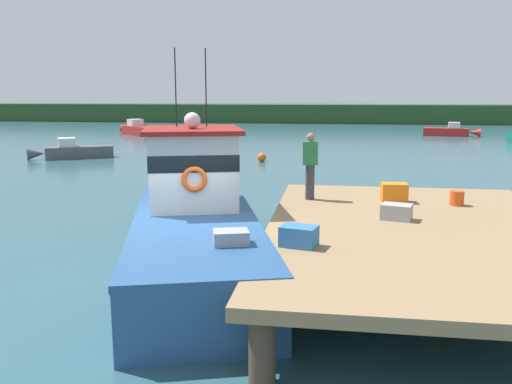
# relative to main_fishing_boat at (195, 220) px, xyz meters

# --- Properties ---
(ground_plane) EXTENTS (200.00, 200.00, 0.00)m
(ground_plane) POSITION_rel_main_fishing_boat_xyz_m (-0.04, -0.67, -1.01)
(ground_plane) COLOR #2D5660
(dock) EXTENTS (6.00, 9.00, 1.20)m
(dock) POSITION_rel_main_fishing_boat_xyz_m (4.76, -0.67, 0.07)
(dock) COLOR #4C3D2D
(dock) RESTS_ON ground
(main_fishing_boat) EXTENTS (4.70, 9.91, 4.80)m
(main_fishing_boat) POSITION_rel_main_fishing_boat_xyz_m (0.00, 0.00, 0.00)
(main_fishing_boat) COLOR #285184
(main_fishing_boat) RESTS_ON ground
(crate_stack_mid_dock) EXTENTS (0.63, 0.48, 0.45)m
(crate_stack_mid_dock) POSITION_rel_main_fishing_boat_xyz_m (4.47, 1.72, 0.42)
(crate_stack_mid_dock) COLOR orange
(crate_stack_mid_dock) RESTS_ON dock
(crate_single_by_cleat) EXTENTS (0.69, 0.57, 0.35)m
(crate_single_by_cleat) POSITION_rel_main_fishing_boat_xyz_m (2.46, -2.37, 0.37)
(crate_single_by_cleat) COLOR #3370B2
(crate_single_by_cleat) RESTS_ON dock
(crate_single_far) EXTENTS (0.70, 0.59, 0.32)m
(crate_single_far) POSITION_rel_main_fishing_boat_xyz_m (4.33, -0.13, 0.35)
(crate_single_far) COLOR #9E9EA3
(crate_single_far) RESTS_ON dock
(bait_bucket) EXTENTS (0.32, 0.32, 0.34)m
(bait_bucket) POSITION_rel_main_fishing_boat_xyz_m (5.88, 1.54, 0.36)
(bait_bucket) COLOR #E04C19
(bait_bucket) RESTS_ON dock
(deckhand_by_the_boat) EXTENTS (0.36, 0.22, 1.63)m
(deckhand_by_the_boat) POSITION_rel_main_fishing_boat_xyz_m (2.45, 1.76, 1.05)
(deckhand_by_the_boat) COLOR #383842
(deckhand_by_the_boat) RESTS_ON dock
(moored_boat_outer_mooring) EXTENTS (4.92, 4.72, 1.45)m
(moored_boat_outer_mooring) POSITION_rel_main_fishing_boat_xyz_m (-15.15, 36.25, -0.51)
(moored_boat_outer_mooring) COLOR red
(moored_boat_outer_mooring) RESTS_ON ground
(moored_boat_near_channel) EXTENTS (4.60, 3.24, 1.22)m
(moored_boat_near_channel) POSITION_rel_main_fishing_boat_xyz_m (-12.28, 18.23, -0.59)
(moored_boat_near_channel) COLOR #4C4C51
(moored_boat_near_channel) RESTS_ON ground
(moored_boat_far_left) EXTENTS (4.98, 1.89, 1.24)m
(moored_boat_far_left) POSITION_rel_main_fishing_boat_xyz_m (13.38, 39.14, -0.58)
(moored_boat_far_left) COLOR red
(moored_boat_far_left) RESTS_ON ground
(mooring_buoy_outer) EXTENTS (0.51, 0.51, 0.51)m
(mooring_buoy_outer) POSITION_rel_main_fishing_boat_xyz_m (-0.99, 18.19, -0.75)
(mooring_buoy_outer) COLOR #EA5B19
(mooring_buoy_outer) RESTS_ON ground
(far_shoreline) EXTENTS (120.00, 8.00, 2.40)m
(far_shoreline) POSITION_rel_main_fishing_boat_xyz_m (-0.04, 61.33, 0.19)
(far_shoreline) COLOR #284723
(far_shoreline) RESTS_ON ground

